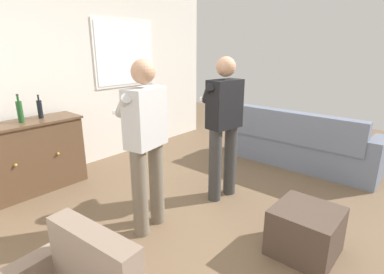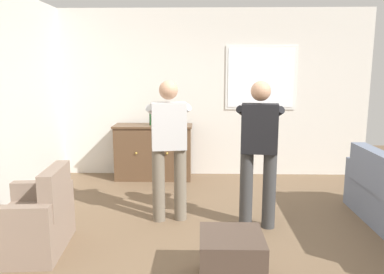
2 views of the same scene
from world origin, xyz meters
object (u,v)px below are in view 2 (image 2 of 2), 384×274
at_px(ottoman, 231,259).
at_px(person_standing_left, 169,144).
at_px(armchair, 35,222).
at_px(sideboard_cabinet, 154,152).
at_px(person_standing_right, 259,147).
at_px(bottle_wine_green, 167,117).
at_px(bottle_liquor_amber, 151,117).

xyz_separation_m(ottoman, person_standing_left, (-0.64, 1.36, 0.72)).
height_order(armchair, sideboard_cabinet, sideboard_cabinet).
bearing_deg(person_standing_left, sideboard_cabinet, 103.29).
bearing_deg(person_standing_right, armchair, -164.64).
relative_size(sideboard_cabinet, person_standing_left, 0.76).
bearing_deg(ottoman, person_standing_left, 115.25).
bearing_deg(bottle_wine_green, sideboard_cabinet, -170.04).
bearing_deg(bottle_liquor_amber, person_standing_left, -75.93).
height_order(ottoman, person_standing_right, person_standing_right).
relative_size(sideboard_cabinet, person_standing_right, 0.76).
relative_size(ottoman, person_standing_right, 0.32).
bearing_deg(person_standing_right, bottle_liquor_amber, 127.42).
height_order(sideboard_cabinet, ottoman, sideboard_cabinet).
xyz_separation_m(armchair, bottle_liquor_amber, (0.85, 2.56, 0.75)).
xyz_separation_m(armchair, person_standing_left, (1.29, 0.81, 0.65)).
bearing_deg(bottle_liquor_amber, armchair, -108.39).
bearing_deg(bottle_wine_green, armchair, -112.92).
distance_m(armchair, sideboard_cabinet, 2.71).
bearing_deg(person_standing_left, bottle_wine_green, 96.14).
relative_size(ottoman, person_standing_left, 0.32).
distance_m(ottoman, person_standing_left, 1.66).
bearing_deg(bottle_liquor_amber, sideboard_cabinet, -7.30).
bearing_deg(ottoman, sideboard_cabinet, 108.74).
bearing_deg(sideboard_cabinet, armchair, -108.94).
distance_m(bottle_liquor_amber, person_standing_left, 1.81).
relative_size(bottle_liquor_amber, person_standing_left, 0.20).
height_order(bottle_liquor_amber, ottoman, bottle_liquor_amber).
xyz_separation_m(armchair, ottoman, (1.93, -0.55, -0.07)).
distance_m(bottle_wine_green, ottoman, 3.35).
bearing_deg(armchair, ottoman, -15.82).
bearing_deg(sideboard_cabinet, bottle_liquor_amber, 172.70).
bearing_deg(armchair, person_standing_right, 15.36).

